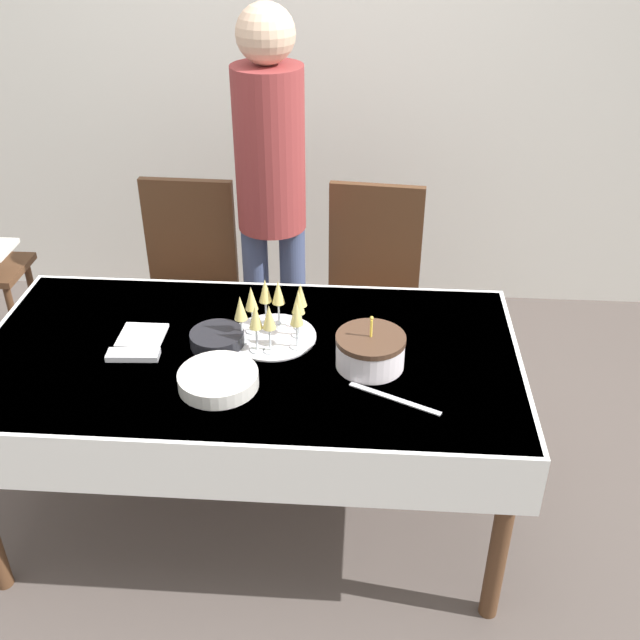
{
  "coord_description": "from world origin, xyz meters",
  "views": [
    {
      "loc": [
        0.38,
        -2.02,
        2.13
      ],
      "look_at": [
        0.24,
        0.02,
        0.86
      ],
      "focal_mm": 42.0,
      "sensor_mm": 36.0,
      "label": 1
    }
  ],
  "objects_px": {
    "dining_chair_far_right": "(371,290)",
    "person_standing": "(271,179)",
    "birthday_cake": "(370,351)",
    "plate_stack_main": "(218,379)",
    "dining_chair_far_left": "(188,283)",
    "plate_stack_dessert": "(217,339)",
    "champagne_tray": "(273,313)"
  },
  "relations": [
    {
      "from": "person_standing",
      "to": "plate_stack_dessert",
      "type": "bearing_deg",
      "value": -96.76
    },
    {
      "from": "dining_chair_far_left",
      "to": "person_standing",
      "type": "xyz_separation_m",
      "value": [
        0.38,
        0.02,
        0.48
      ]
    },
    {
      "from": "dining_chair_far_right",
      "to": "birthday_cake",
      "type": "bearing_deg",
      "value": -90.17
    },
    {
      "from": "plate_stack_dessert",
      "to": "dining_chair_far_right",
      "type": "bearing_deg",
      "value": 55.87
    },
    {
      "from": "dining_chair_far_left",
      "to": "birthday_cake",
      "type": "xyz_separation_m",
      "value": [
        0.8,
        -0.84,
        0.25
      ]
    },
    {
      "from": "dining_chair_far_left",
      "to": "champagne_tray",
      "type": "relative_size",
      "value": 3.32
    },
    {
      "from": "dining_chair_far_left",
      "to": "plate_stack_dessert",
      "type": "height_order",
      "value": "dining_chair_far_left"
    },
    {
      "from": "plate_stack_dessert",
      "to": "plate_stack_main",
      "type": "bearing_deg",
      "value": -78.56
    },
    {
      "from": "dining_chair_far_right",
      "to": "dining_chair_far_left",
      "type": "bearing_deg",
      "value": 179.98
    },
    {
      "from": "dining_chair_far_right",
      "to": "champagne_tray",
      "type": "bearing_deg",
      "value": -115.21
    },
    {
      "from": "plate_stack_main",
      "to": "dining_chair_far_left",
      "type": "bearing_deg",
      "value": 108.73
    },
    {
      "from": "dining_chair_far_left",
      "to": "plate_stack_dessert",
      "type": "bearing_deg",
      "value": -69.21
    },
    {
      "from": "birthday_cake",
      "to": "champagne_tray",
      "type": "height_order",
      "value": "birthday_cake"
    },
    {
      "from": "dining_chair_far_left",
      "to": "birthday_cake",
      "type": "relative_size",
      "value": 4.39
    },
    {
      "from": "dining_chair_far_right",
      "to": "person_standing",
      "type": "height_order",
      "value": "person_standing"
    },
    {
      "from": "plate_stack_main",
      "to": "plate_stack_dessert",
      "type": "height_order",
      "value": "same"
    },
    {
      "from": "plate_stack_main",
      "to": "birthday_cake",
      "type": "bearing_deg",
      "value": 17.19
    },
    {
      "from": "dining_chair_far_right",
      "to": "birthday_cake",
      "type": "xyz_separation_m",
      "value": [
        -0.0,
        -0.84,
        0.25
      ]
    },
    {
      "from": "plate_stack_main",
      "to": "person_standing",
      "type": "relative_size",
      "value": 0.15
    },
    {
      "from": "dining_chair_far_left",
      "to": "dining_chair_far_right",
      "type": "xyz_separation_m",
      "value": [
        0.8,
        -0.0,
        0.0
      ]
    },
    {
      "from": "dining_chair_far_right",
      "to": "plate_stack_main",
      "type": "xyz_separation_m",
      "value": [
        -0.47,
        -0.98,
        0.22
      ]
    },
    {
      "from": "champagne_tray",
      "to": "plate_stack_main",
      "type": "height_order",
      "value": "champagne_tray"
    },
    {
      "from": "dining_chair_far_right",
      "to": "person_standing",
      "type": "bearing_deg",
      "value": 177.31
    },
    {
      "from": "person_standing",
      "to": "plate_stack_main",
      "type": "bearing_deg",
      "value": -92.66
    },
    {
      "from": "dining_chair_far_left",
      "to": "champagne_tray",
      "type": "xyz_separation_m",
      "value": [
        0.47,
        -0.7,
        0.29
      ]
    },
    {
      "from": "person_standing",
      "to": "birthday_cake",
      "type": "bearing_deg",
      "value": -64.0
    },
    {
      "from": "dining_chair_far_left",
      "to": "person_standing",
      "type": "relative_size",
      "value": 0.58
    },
    {
      "from": "champagne_tray",
      "to": "dining_chair_far_left",
      "type": "bearing_deg",
      "value": 123.87
    },
    {
      "from": "plate_stack_dessert",
      "to": "person_standing",
      "type": "relative_size",
      "value": 0.11
    },
    {
      "from": "birthday_cake",
      "to": "plate_stack_main",
      "type": "distance_m",
      "value": 0.49
    },
    {
      "from": "dining_chair_far_right",
      "to": "plate_stack_dessert",
      "type": "bearing_deg",
      "value": -124.13
    },
    {
      "from": "champagne_tray",
      "to": "plate_stack_main",
      "type": "bearing_deg",
      "value": -116.07
    }
  ]
}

